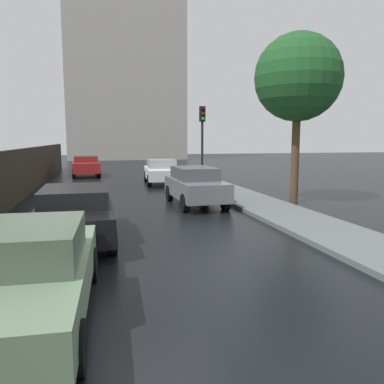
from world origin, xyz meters
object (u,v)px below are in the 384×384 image
at_px(traffic_light, 202,131).
at_px(car_black_far_lane, 75,212).
at_px(car_grey_near_kerb, 195,185).
at_px(car_white_behind_camera, 162,171).
at_px(car_red_far_ahead, 86,165).
at_px(car_green_mid_road, 27,273).
at_px(street_tree_near, 298,78).

bearing_deg(traffic_light, car_black_far_lane, -123.33).
bearing_deg(car_grey_near_kerb, traffic_light, 69.75).
relative_size(car_white_behind_camera, traffic_light, 1.09).
bearing_deg(car_black_far_lane, traffic_light, -123.82).
height_order(car_white_behind_camera, car_black_far_lane, car_white_behind_camera).
bearing_deg(car_red_far_ahead, car_white_behind_camera, 123.46).
distance_m(car_green_mid_road, street_tree_near, 12.93).
distance_m(car_white_behind_camera, street_tree_near, 9.97).
height_order(car_grey_near_kerb, traffic_light, traffic_light).
relative_size(car_white_behind_camera, car_black_far_lane, 0.98).
relative_size(car_red_far_ahead, traffic_light, 1.15).
distance_m(car_red_far_ahead, traffic_light, 11.37).
xyz_separation_m(car_white_behind_camera, street_tree_near, (4.14, -8.03, 4.22)).
distance_m(car_white_behind_camera, traffic_light, 4.33).
bearing_deg(car_grey_near_kerb, street_tree_near, -8.34).
relative_size(car_black_far_lane, street_tree_near, 0.67).
bearing_deg(street_tree_near, car_black_far_lane, -154.09).
xyz_separation_m(car_white_behind_camera, car_black_far_lane, (-4.19, -12.08, -0.00)).
relative_size(car_green_mid_road, street_tree_near, 0.67).
height_order(car_white_behind_camera, traffic_light, traffic_light).
distance_m(car_grey_near_kerb, traffic_light, 4.90).
relative_size(car_red_far_ahead, car_white_behind_camera, 1.05).
xyz_separation_m(car_green_mid_road, street_tree_near, (8.75, 8.52, 4.25)).
height_order(traffic_light, street_tree_near, street_tree_near).
distance_m(traffic_light, street_tree_near, 5.69).
relative_size(car_grey_near_kerb, car_black_far_lane, 0.90).
bearing_deg(car_grey_near_kerb, car_red_far_ahead, 106.92).
xyz_separation_m(car_grey_near_kerb, car_black_far_lane, (-4.30, -4.53, -0.05)).
height_order(car_grey_near_kerb, car_green_mid_road, car_grey_near_kerb).
bearing_deg(car_black_far_lane, car_red_far_ahead, -89.77).
height_order(car_red_far_ahead, street_tree_near, street_tree_near).
xyz_separation_m(car_grey_near_kerb, traffic_light, (1.41, 4.16, 2.18)).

